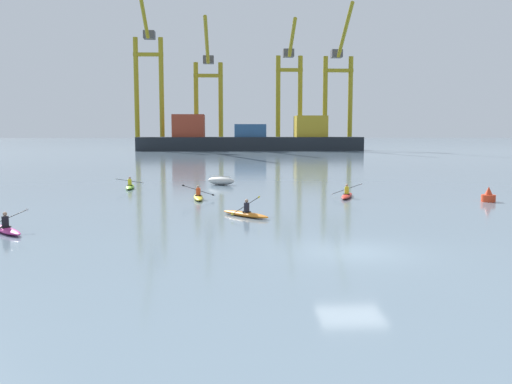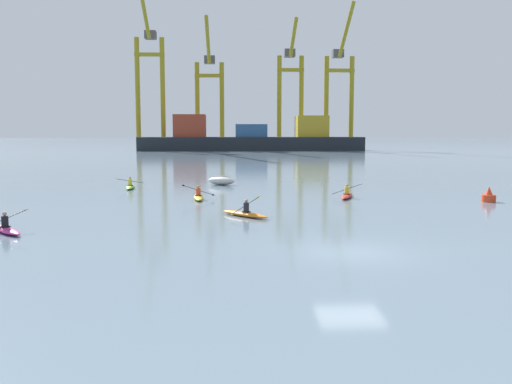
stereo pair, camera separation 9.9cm
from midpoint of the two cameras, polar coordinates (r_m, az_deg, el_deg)
name	(u,v)px [view 2 (the right image)]	position (r m, az deg, el deg)	size (l,w,h in m)	color
ground_plane	(351,252)	(20.91, 10.04, -6.24)	(800.00, 800.00, 0.00)	slate
container_barge	(251,139)	(134.49, -0.54, 5.59)	(54.53, 9.96, 8.76)	#1E2328
gantry_crane_west	(149,73)	(141.93, -11.10, 12.15)	(7.50, 20.25, 40.30)	olive
gantry_crane_west_mid	(209,88)	(145.34, -4.89, 10.78)	(7.68, 19.42, 31.67)	olive
gantry_crane_east_mid	(290,87)	(144.21, 3.66, 10.99)	(6.99, 16.41, 31.55)	olive
gantry_crane_east	(340,84)	(143.97, 8.79, 11.10)	(7.78, 19.51, 34.21)	olive
capsized_dinghy	(221,181)	(46.71, -3.60, 1.18)	(2.79, 2.32, 0.76)	beige
channel_buoy	(489,196)	(38.39, 23.29, -0.42)	(0.90, 0.90, 1.00)	red
kayak_magenta	(5,229)	(27.04, -24.78, -3.51)	(2.70, 2.95, 1.02)	#C13384
kayak_red	(347,195)	(38.01, 9.59, -0.34)	(2.06, 3.41, 1.07)	red
kayak_lime	(130,186)	(44.80, -12.98, 0.59)	(2.26, 3.44, 0.95)	#7ABC2D
kayak_yellow	(198,197)	(36.88, -5.99, -0.48)	(2.19, 3.44, 1.02)	yellow
kayak_orange	(245,213)	(29.13, -1.05, -2.26)	(2.74, 2.91, 1.06)	orange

